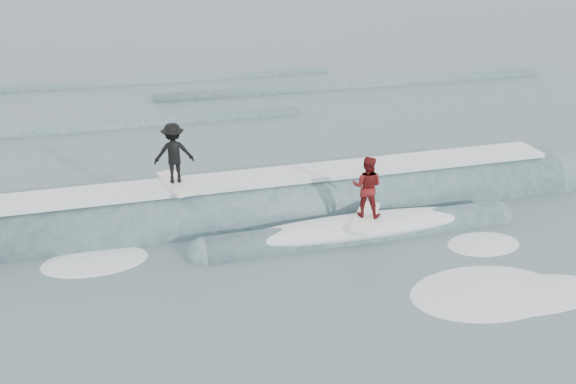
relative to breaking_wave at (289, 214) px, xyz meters
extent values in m
plane|color=#40585E|center=(-0.23, -3.29, -0.04)|extent=(160.00, 160.00, 0.00)
cylinder|color=#355159|center=(-0.23, 0.28, -0.04)|extent=(19.19, 2.31, 2.31)
sphere|color=#355159|center=(9.37, 0.28, -0.04)|extent=(2.31, 2.31, 2.31)
cylinder|color=#355159|center=(1.57, -1.92, -0.04)|extent=(9.00, 1.07, 1.07)
sphere|color=#355159|center=(-2.93, -1.92, -0.04)|extent=(1.07, 1.07, 1.07)
sphere|color=#355159|center=(6.07, -1.92, -0.04)|extent=(1.07, 1.07, 1.07)
cube|color=white|center=(-0.23, 0.28, 1.19)|extent=(18.00, 1.30, 0.14)
ellipsoid|color=white|center=(1.57, -1.92, 0.26)|extent=(7.60, 1.30, 0.60)
cube|color=white|center=(-3.37, 0.28, 1.31)|extent=(0.95, 2.07, 0.10)
imported|color=black|center=(-3.37, 0.28, 2.24)|extent=(1.17, 0.70, 1.77)
cube|color=white|center=(1.75, -1.92, 0.55)|extent=(1.53, 1.99, 0.10)
imported|color=#5B1111|center=(1.75, -1.92, 1.49)|extent=(1.10, 1.03, 1.79)
ellipsoid|color=white|center=(-6.04, -0.82, -0.04)|extent=(1.74, 1.18, 0.10)
ellipsoid|color=white|center=(4.78, -3.37, -0.04)|extent=(1.78, 1.21, 0.10)
ellipsoid|color=white|center=(3.43, -5.64, -0.04)|extent=(3.80, 2.59, 0.10)
ellipsoid|color=white|center=(4.54, -6.05, -0.04)|extent=(3.24, 2.21, 0.10)
ellipsoid|color=white|center=(-5.82, -1.39, -0.04)|extent=(3.11, 2.12, 0.10)
cylinder|color=#355159|center=(-7.51, 10.71, -0.04)|extent=(22.00, 0.70, 0.70)
cylinder|color=#355159|center=(8.15, 14.71, -0.04)|extent=(22.00, 0.80, 0.80)
cylinder|color=#355159|center=(-3.30, 18.71, -0.04)|extent=(22.00, 0.60, 0.60)
camera|label=1|loc=(-4.95, -17.35, 8.47)|focal=40.00mm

